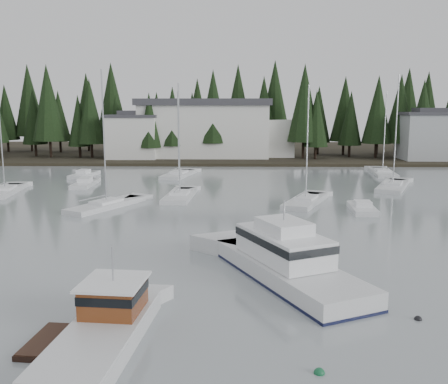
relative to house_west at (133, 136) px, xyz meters
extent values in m
cube|color=black|center=(18.00, 18.00, -4.65)|extent=(240.00, 54.00, 1.00)
cube|color=silver|center=(0.00, 0.00, -0.40)|extent=(9.00, 7.00, 7.50)
cube|color=#38383D|center=(0.00, 0.00, 3.60)|extent=(9.54, 7.42, 0.50)
cube|color=#38383D|center=(0.00, 0.00, 4.20)|extent=(4.95, 3.85, 0.80)
cube|color=#999EA0|center=(54.00, -1.00, -0.15)|extent=(10.00, 8.00, 8.00)
cube|color=#38383D|center=(54.00, -1.00, 4.10)|extent=(10.60, 8.48, 0.50)
cube|color=#38383D|center=(54.00, -1.00, 4.70)|extent=(5.50, 4.40, 0.80)
cube|color=silver|center=(13.00, 3.00, 0.85)|extent=(24.00, 10.00, 10.00)
cube|color=#38383D|center=(13.00, 3.00, 6.15)|extent=(25.00, 11.00, 1.20)
cube|color=silver|center=(25.00, 5.00, -0.65)|extent=(10.00, 8.00, 7.00)
cube|color=silver|center=(13.36, -73.06, -4.56)|extent=(3.71, 9.06, 1.28)
cube|color=silver|center=(13.36, -73.06, -3.87)|extent=(3.63, 8.88, 0.12)
cube|color=#521D10|center=(13.52, -71.30, -3.18)|extent=(2.64, 2.85, 1.37)
cube|color=white|center=(13.52, -71.30, -2.45)|extent=(2.96, 3.23, 0.12)
cube|color=black|center=(13.52, -71.30, -2.91)|extent=(2.70, 2.90, 0.39)
cylinder|color=#A5A8AD|center=(13.52, -71.30, -1.61)|extent=(0.08, 0.08, 1.57)
cube|color=black|center=(10.92, -72.84, -4.70)|extent=(1.45, 3.23, 0.54)
cube|color=silver|center=(22.00, -64.61, -4.49)|extent=(8.63, 12.60, 1.77)
cube|color=black|center=(22.00, -64.61, -4.62)|extent=(8.69, 12.67, 0.24)
cube|color=white|center=(21.74, -64.06, -2.77)|extent=(5.50, 7.04, 1.60)
cube|color=black|center=(21.74, -64.06, -2.39)|extent=(5.60, 7.13, 0.44)
cube|color=white|center=(21.74, -64.06, -1.61)|extent=(3.40, 3.83, 0.72)
cylinder|color=#A5A8AD|center=(21.74, -64.06, -0.73)|extent=(0.10, 0.10, 1.22)
cube|color=silver|center=(-7.87, -35.70, -4.68)|extent=(3.90, 9.32, 1.05)
cube|color=white|center=(-7.87, -35.70, -4.03)|extent=(2.31, 3.30, 0.30)
cylinder|color=#A5A8AD|center=(-7.87, -35.70, 0.97)|extent=(0.14, 0.14, 10.25)
cube|color=silver|center=(10.75, -20.87, -4.68)|extent=(4.71, 9.28, 1.05)
cube|color=white|center=(10.75, -20.87, -4.03)|extent=(2.61, 3.38, 0.30)
cylinder|color=#A5A8AD|center=(10.75, -20.87, 1.62)|extent=(0.14, 0.14, 11.54)
cube|color=silver|center=(12.85, -38.43, -4.68)|extent=(3.24, 8.93, 1.05)
cube|color=white|center=(12.85, -38.43, -4.03)|extent=(2.08, 3.10, 0.30)
cylinder|color=#A5A8AD|center=(12.85, -38.43, 1.79)|extent=(0.14, 0.14, 11.88)
cube|color=silver|center=(38.43, -30.93, -4.68)|extent=(6.82, 10.47, 1.05)
cube|color=white|center=(38.43, -30.93, -4.03)|extent=(3.28, 3.99, 0.30)
cylinder|color=#A5A8AD|center=(38.43, -30.93, 2.46)|extent=(0.14, 0.14, 13.24)
cube|color=silver|center=(40.90, -18.03, -4.68)|extent=(3.91, 10.12, 1.05)
cube|color=white|center=(40.90, -18.03, -4.03)|extent=(2.36, 3.55, 0.30)
cylinder|color=#A5A8AD|center=(40.90, -18.03, 1.64)|extent=(0.14, 0.14, 11.59)
cube|color=silver|center=(26.24, -41.28, -4.68)|extent=(6.00, 9.32, 1.05)
cube|color=white|center=(26.24, -41.28, -4.03)|extent=(2.95, 3.55, 0.30)
cylinder|color=#A5A8AD|center=(26.24, -41.28, 1.63)|extent=(0.14, 0.14, 11.57)
cube|color=silver|center=(6.11, -43.85, -4.68)|extent=(6.62, 9.60, 1.05)
cube|color=white|center=(6.11, -43.85, -4.03)|extent=(3.06, 3.68, 0.30)
cylinder|color=#A5A8AD|center=(6.11, -43.85, 2.31)|extent=(0.14, 0.14, 12.92)
cube|color=silver|center=(31.13, -45.27, -4.60)|extent=(2.55, 5.34, 0.90)
cube|color=white|center=(31.13, -45.27, -3.90)|extent=(1.61, 1.77, 0.55)
cube|color=silver|center=(-2.87, -21.78, -4.60)|extent=(3.06, 6.20, 0.90)
cube|color=white|center=(-2.87, -21.78, -3.90)|extent=(1.76, 2.10, 0.55)
cube|color=silver|center=(-0.16, -30.09, -4.60)|extent=(2.45, 6.95, 0.90)
cube|color=white|center=(-0.16, -30.09, -3.90)|extent=(1.57, 2.25, 0.55)
sphere|color=#145933|center=(22.08, -74.93, -4.65)|extent=(0.42, 0.42, 0.42)
sphere|color=black|center=(27.51, -70.02, -4.65)|extent=(0.37, 0.37, 0.37)
camera|label=1|loc=(18.90, -92.27, 5.17)|focal=40.00mm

